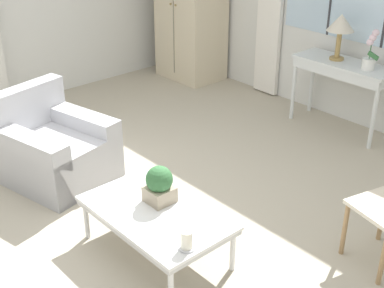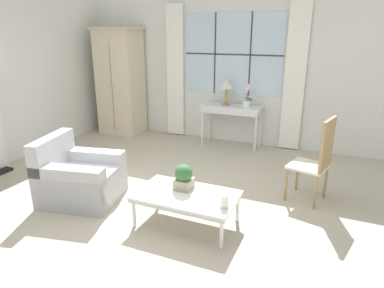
{
  "view_description": "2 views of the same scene",
  "coord_description": "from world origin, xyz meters",
  "px_view_note": "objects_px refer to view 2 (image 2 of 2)",
  "views": [
    {
      "loc": [
        3.09,
        -2.13,
        2.57
      ],
      "look_at": [
        0.6,
        0.09,
        0.87
      ],
      "focal_mm": 50.0,
      "sensor_mm": 36.0,
      "label": 1
    },
    {
      "loc": [
        1.92,
        -3.28,
        2.1
      ],
      "look_at": [
        0.44,
        0.11,
        0.87
      ],
      "focal_mm": 32.0,
      "sensor_mm": 36.0,
      "label": 2
    }
  ],
  "objects_px": {
    "potted_plant_small": "(184,177)",
    "pillar_candle": "(224,202)",
    "potted_orchid": "(247,99)",
    "table_lamp": "(226,85)",
    "side_chair_wooden": "(318,157)",
    "armchair_upholstered": "(80,179)",
    "coffee_table": "(186,197)",
    "console_table": "(231,111)",
    "armoire": "(120,82)"
  },
  "relations": [
    {
      "from": "armoire",
      "to": "potted_plant_small",
      "type": "relative_size",
      "value": 7.42
    },
    {
      "from": "console_table",
      "to": "potted_orchid",
      "type": "bearing_deg",
      "value": -5.1
    },
    {
      "from": "armoire",
      "to": "table_lamp",
      "type": "height_order",
      "value": "armoire"
    },
    {
      "from": "potted_orchid",
      "to": "coffee_table",
      "type": "xyz_separation_m",
      "value": [
        0.11,
        -2.87,
        -0.59
      ]
    },
    {
      "from": "table_lamp",
      "to": "armchair_upholstered",
      "type": "distance_m",
      "value": 3.2
    },
    {
      "from": "potted_plant_small",
      "to": "side_chair_wooden",
      "type": "bearing_deg",
      "value": 37.59
    },
    {
      "from": "table_lamp",
      "to": "potted_orchid",
      "type": "relative_size",
      "value": 1.17
    },
    {
      "from": "table_lamp",
      "to": "console_table",
      "type": "bearing_deg",
      "value": -4.22
    },
    {
      "from": "side_chair_wooden",
      "to": "pillar_candle",
      "type": "bearing_deg",
      "value": -121.96
    },
    {
      "from": "console_table",
      "to": "potted_orchid",
      "type": "relative_size",
      "value": 2.64
    },
    {
      "from": "table_lamp",
      "to": "potted_plant_small",
      "type": "distance_m",
      "value": 2.91
    },
    {
      "from": "console_table",
      "to": "armoire",
      "type": "bearing_deg",
      "value": -178.06
    },
    {
      "from": "armchair_upholstered",
      "to": "potted_plant_small",
      "type": "relative_size",
      "value": 3.63
    },
    {
      "from": "table_lamp",
      "to": "armchair_upholstered",
      "type": "height_order",
      "value": "table_lamp"
    },
    {
      "from": "potted_plant_small",
      "to": "pillar_candle",
      "type": "relative_size",
      "value": 1.94
    },
    {
      "from": "coffee_table",
      "to": "side_chair_wooden",
      "type": "bearing_deg",
      "value": 42.07
    },
    {
      "from": "side_chair_wooden",
      "to": "pillar_candle",
      "type": "height_order",
      "value": "side_chair_wooden"
    },
    {
      "from": "coffee_table",
      "to": "potted_plant_small",
      "type": "height_order",
      "value": "potted_plant_small"
    },
    {
      "from": "pillar_candle",
      "to": "potted_plant_small",
      "type": "bearing_deg",
      "value": 158.16
    },
    {
      "from": "pillar_candle",
      "to": "console_table",
      "type": "bearing_deg",
      "value": 106.17
    },
    {
      "from": "armchair_upholstered",
      "to": "potted_plant_small",
      "type": "xyz_separation_m",
      "value": [
        1.43,
        0.11,
        0.24
      ]
    },
    {
      "from": "table_lamp",
      "to": "side_chair_wooden",
      "type": "bearing_deg",
      "value": -44.69
    },
    {
      "from": "console_table",
      "to": "armchair_upholstered",
      "type": "bearing_deg",
      "value": -111.1
    },
    {
      "from": "armoire",
      "to": "coffee_table",
      "type": "xyz_separation_m",
      "value": [
        2.78,
        -2.82,
        -0.75
      ]
    },
    {
      "from": "potted_orchid",
      "to": "pillar_candle",
      "type": "height_order",
      "value": "potted_orchid"
    },
    {
      "from": "table_lamp",
      "to": "potted_plant_small",
      "type": "relative_size",
      "value": 1.69
    },
    {
      "from": "armchair_upholstered",
      "to": "potted_plant_small",
      "type": "height_order",
      "value": "armchair_upholstered"
    },
    {
      "from": "console_table",
      "to": "pillar_candle",
      "type": "height_order",
      "value": "console_table"
    },
    {
      "from": "armoire",
      "to": "table_lamp",
      "type": "distance_m",
      "value": 2.27
    },
    {
      "from": "table_lamp",
      "to": "side_chair_wooden",
      "type": "height_order",
      "value": "table_lamp"
    },
    {
      "from": "console_table",
      "to": "table_lamp",
      "type": "xyz_separation_m",
      "value": [
        -0.12,
        0.01,
        0.47
      ]
    },
    {
      "from": "console_table",
      "to": "potted_plant_small",
      "type": "distance_m",
      "value": 2.82
    },
    {
      "from": "potted_orchid",
      "to": "pillar_candle",
      "type": "distance_m",
      "value": 3.09
    },
    {
      "from": "console_table",
      "to": "armchair_upholstered",
      "type": "distance_m",
      "value": 3.13
    },
    {
      "from": "table_lamp",
      "to": "potted_orchid",
      "type": "xyz_separation_m",
      "value": [
        0.41,
        -0.03,
        -0.22
      ]
    },
    {
      "from": "pillar_candle",
      "to": "armoire",
      "type": "bearing_deg",
      "value": 137.98
    },
    {
      "from": "armchair_upholstered",
      "to": "pillar_candle",
      "type": "distance_m",
      "value": 2.0
    },
    {
      "from": "potted_orchid",
      "to": "armchair_upholstered",
      "type": "height_order",
      "value": "potted_orchid"
    },
    {
      "from": "console_table",
      "to": "coffee_table",
      "type": "bearing_deg",
      "value": -82.24
    },
    {
      "from": "side_chair_wooden",
      "to": "coffee_table",
      "type": "height_order",
      "value": "side_chair_wooden"
    },
    {
      "from": "side_chair_wooden",
      "to": "table_lamp",
      "type": "bearing_deg",
      "value": 135.31
    },
    {
      "from": "armoire",
      "to": "potted_orchid",
      "type": "relative_size",
      "value": 5.15
    },
    {
      "from": "pillar_candle",
      "to": "potted_orchid",
      "type": "bearing_deg",
      "value": 101.11
    },
    {
      "from": "armoire",
      "to": "pillar_candle",
      "type": "xyz_separation_m",
      "value": [
        3.26,
        -2.94,
        -0.65
      ]
    },
    {
      "from": "side_chair_wooden",
      "to": "pillar_candle",
      "type": "distance_m",
      "value": 1.5
    },
    {
      "from": "table_lamp",
      "to": "potted_orchid",
      "type": "distance_m",
      "value": 0.46
    },
    {
      "from": "armoire",
      "to": "armchair_upholstered",
      "type": "height_order",
      "value": "armoire"
    },
    {
      "from": "side_chair_wooden",
      "to": "console_table",
      "type": "bearing_deg",
      "value": 133.5
    },
    {
      "from": "potted_orchid",
      "to": "potted_plant_small",
      "type": "bearing_deg",
      "value": -89.45
    },
    {
      "from": "table_lamp",
      "to": "pillar_candle",
      "type": "bearing_deg",
      "value": -71.84
    }
  ]
}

